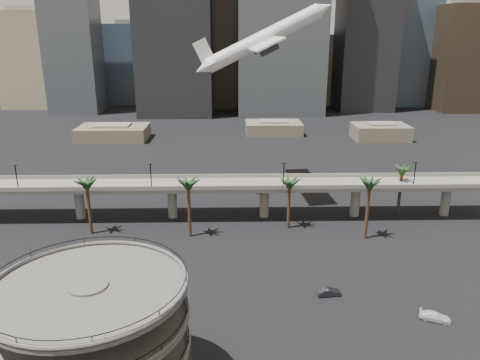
{
  "coord_description": "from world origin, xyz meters",
  "views": [
    {
      "loc": [
        2.75,
        -49.94,
        43.05
      ],
      "look_at": [
        4.56,
        28.0,
        17.98
      ],
      "focal_mm": 35.0,
      "sensor_mm": 36.0,
      "label": 1
    }
  ],
  "objects_px": {
    "car_a": "(148,293)",
    "parking_ramp": "(93,334)",
    "airborne_jet": "(263,40)",
    "car_c": "(435,317)",
    "car_b": "(329,292)",
    "overpass": "(218,188)"
  },
  "relations": [
    {
      "from": "parking_ramp",
      "to": "car_c",
      "type": "xyz_separation_m",
      "value": [
        47.51,
        15.84,
        -9.16
      ]
    },
    {
      "from": "airborne_jet",
      "to": "car_a",
      "type": "relative_size",
      "value": 8.06
    },
    {
      "from": "car_b",
      "to": "airborne_jet",
      "type": "bearing_deg",
      "value": 2.04
    },
    {
      "from": "overpass",
      "to": "car_a",
      "type": "xyz_separation_m",
      "value": [
        -11.19,
        -35.26,
        -6.58
      ]
    },
    {
      "from": "car_b",
      "to": "car_c",
      "type": "distance_m",
      "value": 16.81
    },
    {
      "from": "overpass",
      "to": "airborne_jet",
      "type": "bearing_deg",
      "value": 56.83
    },
    {
      "from": "parking_ramp",
      "to": "overpass",
      "type": "bearing_deg",
      "value": 77.57
    },
    {
      "from": "overpass",
      "to": "airborne_jet",
      "type": "distance_m",
      "value": 39.27
    },
    {
      "from": "car_b",
      "to": "car_c",
      "type": "height_order",
      "value": "car_c"
    },
    {
      "from": "airborne_jet",
      "to": "car_c",
      "type": "height_order",
      "value": "airborne_jet"
    },
    {
      "from": "car_a",
      "to": "car_c",
      "type": "height_order",
      "value": "car_a"
    },
    {
      "from": "car_a",
      "to": "car_c",
      "type": "bearing_deg",
      "value": -113.58
    },
    {
      "from": "airborne_jet",
      "to": "car_a",
      "type": "distance_m",
      "value": 69.75
    },
    {
      "from": "airborne_jet",
      "to": "car_c",
      "type": "xyz_separation_m",
      "value": [
        23.21,
        -60.44,
        -40.07
      ]
    },
    {
      "from": "car_b",
      "to": "car_c",
      "type": "relative_size",
      "value": 0.88
    },
    {
      "from": "parking_ramp",
      "to": "airborne_jet",
      "type": "bearing_deg",
      "value": 72.33
    },
    {
      "from": "parking_ramp",
      "to": "overpass",
      "type": "distance_m",
      "value": 60.46
    },
    {
      "from": "overpass",
      "to": "car_c",
      "type": "height_order",
      "value": "overpass"
    },
    {
      "from": "parking_ramp",
      "to": "car_a",
      "type": "xyz_separation_m",
      "value": [
        1.81,
        23.73,
        -9.07
      ]
    },
    {
      "from": "parking_ramp",
      "to": "airborne_jet",
      "type": "distance_m",
      "value": 85.82
    },
    {
      "from": "airborne_jet",
      "to": "car_c",
      "type": "bearing_deg",
      "value": -73.81
    },
    {
      "from": "car_a",
      "to": "parking_ramp",
      "type": "bearing_deg",
      "value": 161.85
    }
  ]
}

